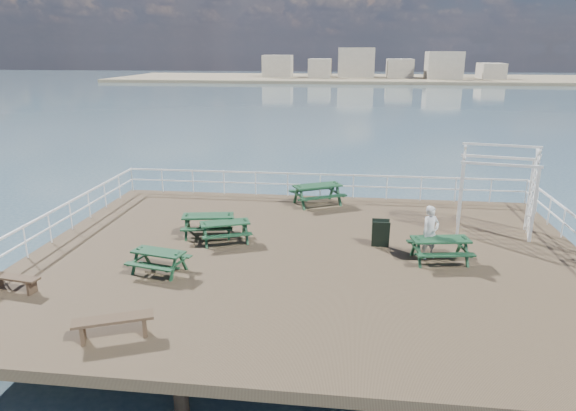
% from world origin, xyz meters
% --- Properties ---
extents(ground, '(18.00, 14.00, 0.30)m').
position_xyz_m(ground, '(0.00, 0.00, -0.15)').
color(ground, brown).
rests_on(ground, ground).
extents(sea_backdrop, '(300.00, 300.00, 9.20)m').
position_xyz_m(sea_backdrop, '(12.54, 134.07, -0.51)').
color(sea_backdrop, '#3F5B6A').
rests_on(sea_backdrop, ground).
extents(railing, '(17.77, 13.76, 1.10)m').
position_xyz_m(railing, '(-0.07, 2.57, 0.87)').
color(railing, white).
rests_on(railing, ground).
extents(picnic_table_a, '(2.05, 1.87, 0.81)m').
position_xyz_m(picnic_table_a, '(-2.90, 0.83, 0.52)').
color(picnic_table_a, '#13361F').
rests_on(picnic_table_a, ground).
extents(picnic_table_b, '(2.02, 1.74, 0.87)m').
position_xyz_m(picnic_table_b, '(-3.65, 1.37, 0.56)').
color(picnic_table_b, '#13361F').
rests_on(picnic_table_b, ground).
extents(picnic_table_c, '(2.55, 2.38, 0.98)m').
position_xyz_m(picnic_table_c, '(-0.04, 5.68, 0.63)').
color(picnic_table_c, '#13361F').
rests_on(picnic_table_c, ground).
extents(picnic_table_d, '(1.80, 1.57, 0.76)m').
position_xyz_m(picnic_table_d, '(-4.26, -1.90, 0.49)').
color(picnic_table_d, '#13361F').
rests_on(picnic_table_d, ground).
extents(picnic_table_e, '(1.98, 1.69, 0.86)m').
position_xyz_m(picnic_table_e, '(4.19, -0.01, 0.55)').
color(picnic_table_e, '#13361F').
rests_on(picnic_table_e, ground).
extents(flat_bench_near, '(1.83, 1.10, 0.52)m').
position_xyz_m(flat_bench_near, '(-3.97, -5.55, 0.39)').
color(flat_bench_near, brown).
rests_on(flat_bench_near, ground).
extents(flat_bench_far, '(1.56, 0.58, 0.44)m').
position_xyz_m(flat_bench_far, '(-7.77, -3.60, 0.33)').
color(flat_bench_far, brown).
rests_on(flat_bench_far, ground).
extents(trellis_arbor, '(2.82, 1.86, 3.24)m').
position_xyz_m(trellis_arbor, '(6.52, 2.99, 1.44)').
color(trellis_arbor, white).
rests_on(trellis_arbor, ground).
extents(sandwich_board, '(0.58, 0.44, 0.96)m').
position_xyz_m(sandwich_board, '(2.40, 1.00, 0.47)').
color(sandwich_board, black).
rests_on(sandwich_board, ground).
extents(person, '(0.75, 0.68, 1.72)m').
position_xyz_m(person, '(3.89, 0.23, 0.86)').
color(person, silver).
rests_on(person, ground).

